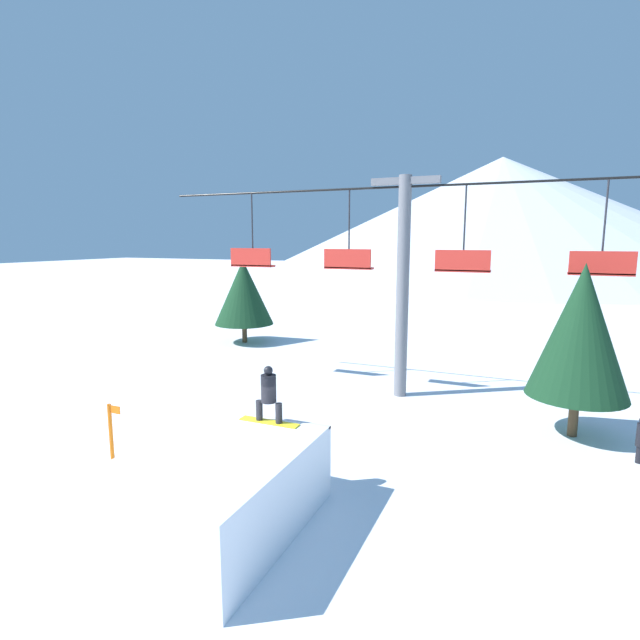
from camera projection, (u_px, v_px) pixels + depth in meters
ground_plane at (218, 512)px, 10.47m from camera, size 220.00×220.00×0.00m
mountain_ridge at (500, 216)px, 80.83m from camera, size 79.20×79.20×18.60m
snow_ramp at (217, 490)px, 9.75m from camera, size 3.10×4.22×1.63m
snowboarder at (269, 395)px, 11.00m from camera, size 1.41×0.34×1.30m
chairlift at (403, 271)px, 17.57m from camera, size 19.20×0.45×7.85m
pine_tree_near at (581, 331)px, 14.05m from camera, size 2.77×2.77×5.03m
pine_tree_far at (244, 292)px, 27.26m from camera, size 3.21×3.21×4.57m
trail_marker at (111, 431)px, 12.74m from camera, size 0.41×0.10×1.54m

